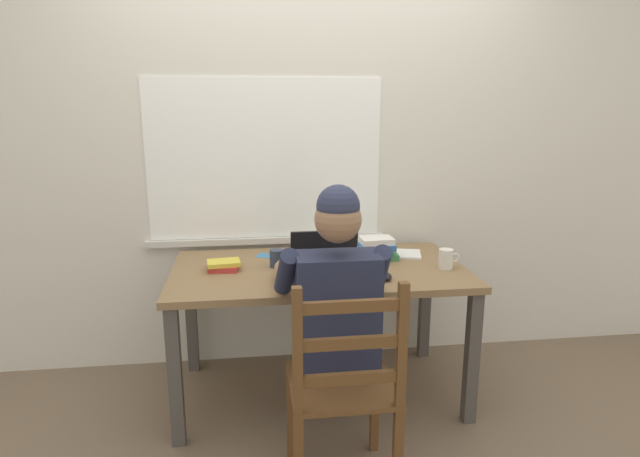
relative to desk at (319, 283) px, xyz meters
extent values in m
plane|color=brown|center=(0.00, 0.00, -0.64)|extent=(8.00, 8.00, 0.00)
cube|color=silver|center=(0.00, 0.49, 0.66)|extent=(6.00, 0.04, 2.60)
cube|color=white|center=(-0.25, 0.47, 0.60)|extent=(1.34, 0.01, 0.92)
cube|color=beige|center=(-0.25, 0.46, 0.12)|extent=(1.40, 0.06, 0.04)
cube|color=olive|center=(0.00, 0.00, 0.07)|extent=(1.51, 0.82, 0.03)
cube|color=#4C4742|center=(-0.71, -0.36, -0.29)|extent=(0.06, 0.06, 0.69)
cube|color=#4C4742|center=(0.71, -0.36, -0.29)|extent=(0.06, 0.06, 0.69)
cube|color=#4C4742|center=(-0.71, 0.36, -0.29)|extent=(0.06, 0.06, 0.69)
cube|color=#4C4742|center=(0.71, 0.36, -0.29)|extent=(0.06, 0.06, 0.69)
cube|color=#232842|center=(0.00, -0.59, 0.07)|extent=(0.34, 0.20, 0.50)
sphere|color=#936B4C|center=(0.00, -0.59, 0.47)|extent=(0.19, 0.19, 0.19)
sphere|color=#282D47|center=(0.00, -0.59, 0.52)|extent=(0.17, 0.17, 0.17)
cube|color=#282D47|center=(0.00, -0.50, 0.50)|extent=(0.13, 0.10, 0.01)
cylinder|color=#38383D|center=(-0.09, -0.39, -0.18)|extent=(0.13, 0.40, 0.13)
cylinder|color=#38383D|center=(0.09, -0.39, -0.18)|extent=(0.13, 0.40, 0.13)
cylinder|color=#38383D|center=(-0.09, -0.19, -0.41)|extent=(0.10, 0.10, 0.46)
cylinder|color=#38383D|center=(0.09, -0.19, -0.41)|extent=(0.10, 0.10, 0.46)
cylinder|color=#232842|center=(-0.20, -0.50, 0.23)|extent=(0.10, 0.25, 0.25)
cylinder|color=#936B4C|center=(-0.20, -0.27, 0.13)|extent=(0.07, 0.28, 0.07)
sphere|color=#936B4C|center=(-0.19, -0.13, 0.13)|extent=(0.08, 0.08, 0.08)
cylinder|color=#232842|center=(0.20, -0.50, 0.23)|extent=(0.10, 0.25, 0.25)
cylinder|color=#936B4C|center=(0.20, -0.27, 0.13)|extent=(0.07, 0.28, 0.07)
sphere|color=#936B4C|center=(0.19, -0.13, 0.13)|extent=(0.08, 0.08, 0.08)
cube|color=brown|center=(0.00, -0.71, -0.19)|extent=(0.42, 0.42, 0.02)
cube|color=brown|center=(0.19, -0.52, -0.42)|extent=(0.04, 0.04, 0.44)
cube|color=brown|center=(-0.19, -0.52, -0.42)|extent=(0.04, 0.04, 0.44)
cube|color=brown|center=(0.19, -0.90, 0.06)|extent=(0.04, 0.04, 0.48)
cube|color=brown|center=(-0.19, -0.90, 0.06)|extent=(0.04, 0.04, 0.48)
cube|color=brown|center=(0.00, -0.90, -0.06)|extent=(0.36, 0.02, 0.04)
cube|color=brown|center=(0.00, -0.90, 0.08)|extent=(0.36, 0.02, 0.04)
cube|color=brown|center=(0.00, -0.90, 0.22)|extent=(0.36, 0.02, 0.04)
cube|color=black|center=(0.01, -0.26, 0.09)|extent=(0.33, 0.23, 0.02)
cube|color=#2B2B2D|center=(0.01, -0.26, 0.10)|extent=(0.29, 0.17, 0.00)
cube|color=black|center=(0.01, -0.12, 0.21)|extent=(0.33, 0.06, 0.22)
cube|color=#99A8B2|center=(0.01, -0.12, 0.21)|extent=(0.29, 0.05, 0.18)
ellipsoid|color=black|center=(0.29, -0.23, 0.10)|extent=(0.06, 0.10, 0.03)
cylinder|color=silver|center=(0.64, -0.10, 0.14)|extent=(0.07, 0.07, 0.10)
torus|color=silver|center=(0.69, -0.10, 0.14)|extent=(0.05, 0.01, 0.05)
cylinder|color=#2D384C|center=(-0.22, 0.04, 0.13)|extent=(0.07, 0.07, 0.09)
torus|color=#2D384C|center=(-0.17, 0.04, 0.13)|extent=(0.05, 0.01, 0.05)
cube|color=#38844C|center=(0.35, 0.12, 0.10)|extent=(0.20, 0.14, 0.03)
cube|color=#2D5B9E|center=(0.33, 0.11, 0.13)|extent=(0.16, 0.14, 0.03)
cube|color=#2D5B9E|center=(0.33, 0.10, 0.16)|extent=(0.20, 0.13, 0.03)
cube|color=white|center=(0.33, 0.11, 0.19)|extent=(0.18, 0.14, 0.03)
cube|color=#BC332D|center=(-0.49, 0.03, 0.10)|extent=(0.16, 0.16, 0.03)
cube|color=gold|center=(-0.49, 0.02, 0.12)|extent=(0.18, 0.13, 0.02)
cube|color=white|center=(0.49, 0.17, 0.09)|extent=(0.25, 0.23, 0.01)
cube|color=silver|center=(0.12, 0.29, 0.09)|extent=(0.29, 0.24, 0.01)
cube|color=silver|center=(0.23, 0.29, 0.09)|extent=(0.23, 0.20, 0.01)
cube|color=teal|center=(-0.25, 0.25, 0.09)|extent=(0.15, 0.13, 0.00)
camera|label=1|loc=(-0.34, -2.64, 0.93)|focal=30.11mm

